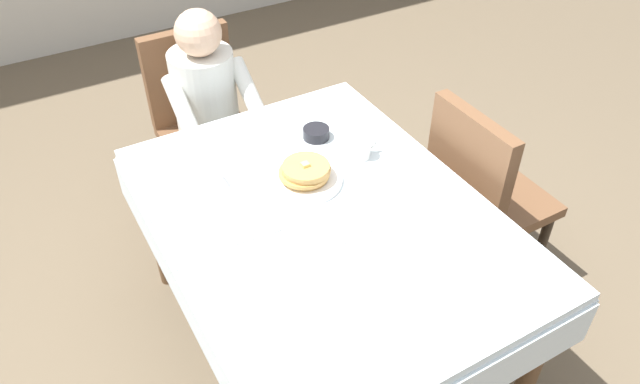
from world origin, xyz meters
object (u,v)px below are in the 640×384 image
object	(u,v)px
dining_table_main	(325,231)
fork_left_of_plate	(262,201)
syrup_pitcher	(221,180)
spoon_near_edge	(354,238)
plate_breakfast	(305,180)
chair_right_side	(480,189)
cup_coffee	(361,148)
breakfast_stack	(305,171)
knife_right_of_plate	(351,169)
bowl_butter	(316,133)
chair_diner	(200,112)
diner_person	(209,103)

from	to	relation	value
dining_table_main	fork_left_of_plate	size ratio (longest dim) A/B	8.47
syrup_pitcher	spoon_near_edge	distance (m)	0.56
dining_table_main	spoon_near_edge	world-z (taller)	spoon_near_edge
plate_breakfast	syrup_pitcher	bearing A→B (deg)	156.09
chair_right_side	cup_coffee	world-z (taller)	chair_right_side
breakfast_stack	knife_right_of_plate	xyz separation A→B (m)	(0.19, -0.02, -0.04)
breakfast_stack	fork_left_of_plate	bearing A→B (deg)	-172.68
bowl_butter	syrup_pitcher	size ratio (longest dim) A/B	1.38
plate_breakfast	cup_coffee	bearing A→B (deg)	6.48
chair_diner	diner_person	distance (m)	0.21
diner_person	knife_right_of_plate	bearing A→B (deg)	106.90
dining_table_main	bowl_butter	bearing A→B (deg)	64.20
plate_breakfast	bowl_butter	xyz separation A→B (m)	(0.18, 0.23, 0.01)
chair_right_side	fork_left_of_plate	size ratio (longest dim) A/B	5.17
cup_coffee	fork_left_of_plate	world-z (taller)	cup_coffee
diner_person	bowl_butter	distance (m)	0.65
bowl_butter	dining_table_main	bearing A→B (deg)	-115.80
dining_table_main	spoon_near_edge	bearing A→B (deg)	-82.70
plate_breakfast	breakfast_stack	xyz separation A→B (m)	(0.00, 0.00, 0.04)
syrup_pitcher	knife_right_of_plate	distance (m)	0.50
syrup_pitcher	fork_left_of_plate	size ratio (longest dim) A/B	0.44
bowl_butter	knife_right_of_plate	xyz separation A→B (m)	(0.01, -0.25, -0.02)
dining_table_main	spoon_near_edge	xyz separation A→B (m)	(0.02, -0.16, 0.09)
syrup_pitcher	spoon_near_edge	xyz separation A→B (m)	(0.28, -0.48, -0.04)
chair_right_side	fork_left_of_plate	bearing A→B (deg)	-100.08
chair_diner	knife_right_of_plate	world-z (taller)	chair_diner
chair_right_side	bowl_butter	world-z (taller)	chair_right_side
chair_right_side	spoon_near_edge	bearing A→B (deg)	-77.79
dining_table_main	breakfast_stack	distance (m)	0.24
chair_right_side	cup_coffee	size ratio (longest dim) A/B	8.23
chair_diner	bowl_butter	world-z (taller)	chair_diner
bowl_butter	syrup_pitcher	distance (m)	0.48
breakfast_stack	cup_coffee	xyz separation A→B (m)	(0.27, 0.03, -0.00)
dining_table_main	plate_breakfast	bearing A→B (deg)	82.95
cup_coffee	bowl_butter	xyz separation A→B (m)	(-0.09, 0.20, -0.02)
diner_person	bowl_butter	xyz separation A→B (m)	(0.25, -0.59, 0.09)
plate_breakfast	fork_left_of_plate	distance (m)	0.19
chair_right_side	bowl_butter	size ratio (longest dim) A/B	8.45
diner_person	cup_coffee	distance (m)	0.87
cup_coffee	dining_table_main	bearing A→B (deg)	-143.47
diner_person	syrup_pitcher	bearing A→B (deg)	72.58
syrup_pitcher	dining_table_main	bearing A→B (deg)	-49.94
spoon_near_edge	chair_right_side	bearing A→B (deg)	9.81
plate_breakfast	bowl_butter	world-z (taller)	bowl_butter
diner_person	syrup_pitcher	world-z (taller)	diner_person
bowl_butter	fork_left_of_plate	distance (m)	0.45
breakfast_stack	syrup_pitcher	distance (m)	0.32
diner_person	spoon_near_edge	world-z (taller)	diner_person
cup_coffee	spoon_near_edge	xyz separation A→B (m)	(-0.27, -0.38, -0.04)
chair_right_side	spoon_near_edge	xyz separation A→B (m)	(-0.75, -0.16, 0.21)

